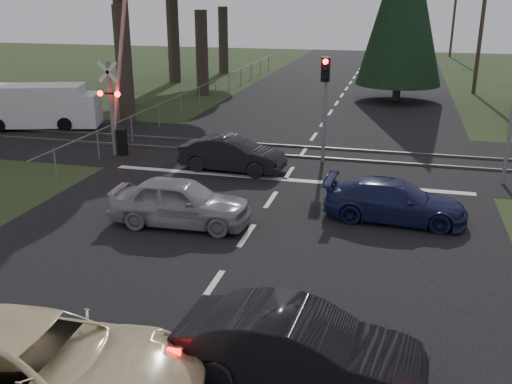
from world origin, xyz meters
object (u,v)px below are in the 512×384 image
(dark_hatchback, at_px, (300,350))
(blue_sedan, at_px, (395,201))
(dark_car_far, at_px, (232,154))
(traffic_signal_center, at_px, (325,92))
(utility_pole_far, at_px, (455,11))
(utility_pole_mid, at_px, (482,20))
(silver_car, at_px, (180,202))
(white_van, at_px, (44,106))
(crossing_signal, at_px, (116,106))
(cream_coupe, at_px, (37,367))

(dark_hatchback, height_order, blue_sedan, dark_hatchback)
(dark_hatchback, height_order, dark_car_far, dark_hatchback)
(traffic_signal_center, bearing_deg, utility_pole_far, 80.40)
(utility_pole_mid, xyz_separation_m, silver_car, (-10.54, -26.68, -4.03))
(traffic_signal_center, bearing_deg, dark_hatchback, -83.59)
(traffic_signal_center, relative_size, dark_hatchback, 0.98)
(dark_car_far, bearing_deg, white_van, 71.21)
(crossing_signal, distance_m, utility_pole_far, 47.96)
(silver_car, relative_size, white_van, 0.70)
(traffic_signal_center, height_order, cream_coupe, traffic_signal_center)
(traffic_signal_center, height_order, dark_car_far, traffic_signal_center)
(utility_pole_mid, bearing_deg, utility_pole_far, 90.00)
(dark_hatchback, distance_m, silver_car, 7.71)
(blue_sedan, distance_m, dark_car_far, 7.01)
(utility_pole_far, xyz_separation_m, cream_coupe, (-9.89, -59.44, -3.99))
(utility_pole_far, bearing_deg, silver_car, -101.53)
(dark_car_far, bearing_deg, cream_coupe, -172.18)
(crossing_signal, xyz_separation_m, cream_coupe, (5.89, -14.23, -1.32))
(dark_hatchback, bearing_deg, dark_car_far, 24.85)
(utility_pole_far, distance_m, dark_hatchback, 58.34)
(dark_hatchback, relative_size, dark_car_far, 1.06)
(crossing_signal, xyz_separation_m, utility_pole_mid, (15.77, 20.21, 2.67))
(utility_pole_far, xyz_separation_m, dark_hatchback, (-5.98, -57.89, -4.04))
(crossing_signal, relative_size, utility_pole_far, 0.77)
(dark_hatchback, relative_size, blue_sedan, 1.02)
(traffic_signal_center, distance_m, silver_car, 8.24)
(utility_pole_mid, xyz_separation_m, cream_coupe, (-9.89, -34.44, -3.99))
(utility_pole_mid, distance_m, white_van, 27.50)
(crossing_signal, bearing_deg, dark_car_far, -10.96)
(crossing_signal, xyz_separation_m, white_van, (-6.00, 3.82, -0.98))
(traffic_signal_center, relative_size, blue_sedan, 1.00)
(silver_car, bearing_deg, utility_pole_far, -13.38)
(blue_sedan, xyz_separation_m, white_van, (-17.15, 8.41, 0.48))
(utility_pole_far, distance_m, blue_sedan, 50.19)
(cream_coupe, height_order, dark_hatchback, cream_coupe)
(utility_pole_mid, height_order, white_van, utility_pole_mid)
(utility_pole_far, relative_size, blue_sedan, 2.19)
(dark_car_far, bearing_deg, dark_hatchback, -153.68)
(dark_hatchback, xyz_separation_m, silver_car, (-4.57, 6.22, 0.00))
(utility_pole_mid, distance_m, silver_car, 28.97)
(crossing_signal, xyz_separation_m, dark_car_far, (5.14, -1.00, -1.41))
(dark_hatchback, bearing_deg, traffic_signal_center, 9.53)
(crossing_signal, height_order, cream_coupe, crossing_signal)
(white_van, bearing_deg, blue_sedan, -44.41)
(blue_sedan, bearing_deg, utility_pole_far, -2.46)
(utility_pole_far, height_order, dark_car_far, utility_pole_far)
(utility_pole_far, relative_size, white_van, 1.57)
(crossing_signal, height_order, dark_hatchback, crossing_signal)
(dark_hatchback, height_order, silver_car, silver_car)
(dark_car_far, relative_size, white_van, 0.68)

